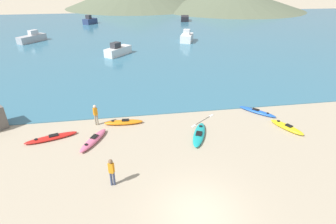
{
  "coord_description": "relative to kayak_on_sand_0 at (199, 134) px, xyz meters",
  "views": [
    {
      "loc": [
        -2.9,
        -8.71,
        10.35
      ],
      "look_at": [
        0.02,
        9.97,
        0.5
      ],
      "focal_mm": 28.0,
      "sensor_mm": 36.0,
      "label": 1
    }
  ],
  "objects": [
    {
      "name": "ground_plane",
      "position": [
        -1.81,
        -6.8,
        -0.16
      ],
      "size": [
        400.0,
        400.0,
        0.0
      ],
      "primitive_type": "plane",
      "color": "tan"
    },
    {
      "name": "moored_boat_3",
      "position": [
        10.49,
        53.65,
        0.49
      ],
      "size": [
        2.74,
        4.35,
        1.17
      ],
      "color": "black",
      "rests_on": "bay_water"
    },
    {
      "name": "kayak_on_sand_3",
      "position": [
        -7.49,
        0.41,
        0.02
      ],
      "size": [
        1.99,
        3.03,
        0.4
      ],
      "color": "#E5668C",
      "rests_on": "ground_plane"
    },
    {
      "name": "kayak_on_sand_4",
      "position": [
        6.85,
        -0.03,
        0.01
      ],
      "size": [
        1.81,
        2.77,
        0.38
      ],
      "color": "yellow",
      "rests_on": "ground_plane"
    },
    {
      "name": "moored_boat_4",
      "position": [
        -13.08,
        52.46,
        0.62
      ],
      "size": [
        3.37,
        3.76,
        2.06
      ],
      "color": "navy",
      "rests_on": "bay_water"
    },
    {
      "name": "moored_boat_0",
      "position": [
        5.76,
        30.02,
        0.65
      ],
      "size": [
        3.01,
        4.04,
        2.16
      ],
      "color": "white",
      "rests_on": "bay_water"
    },
    {
      "name": "moored_boat_2",
      "position": [
        -6.06,
        23.0,
        0.56
      ],
      "size": [
        3.99,
        4.25,
        1.89
      ],
      "color": "white",
      "rests_on": "bay_water"
    },
    {
      "name": "kayak_on_sand_5",
      "position": [
        -10.49,
        1.24,
        -0.02
      ],
      "size": [
        3.58,
        1.66,
        0.32
      ],
      "color": "red",
      "rests_on": "ground_plane"
    },
    {
      "name": "kayak_on_sand_1",
      "position": [
        -5.39,
        2.62,
        0.01
      ],
      "size": [
        3.02,
        0.76,
        0.39
      ],
      "color": "orange",
      "rests_on": "ground_plane"
    },
    {
      "name": "loose_paddle",
      "position": [
        0.9,
        2.19,
        -0.15
      ],
      "size": [
        2.3,
        1.85,
        0.03
      ],
      "color": "black",
      "rests_on": "ground_plane"
    },
    {
      "name": "kayak_on_sand_0",
      "position": [
        0.0,
        0.0,
        0.0
      ],
      "size": [
        1.97,
        3.38,
        0.37
      ],
      "color": "teal",
      "rests_on": "ground_plane"
    },
    {
      "name": "moored_boat_1",
      "position": [
        -20.99,
        34.07,
        0.57
      ],
      "size": [
        4.24,
        4.89,
        1.93
      ],
      "color": "#B2B2B7",
      "rests_on": "bay_water"
    },
    {
      "name": "bay_water",
      "position": [
        -1.81,
        38.78,
        -0.13
      ],
      "size": [
        160.0,
        70.0,
        0.06
      ],
      "primitive_type": "cube",
      "color": "teal",
      "rests_on": "ground_plane"
    },
    {
      "name": "kayak_on_sand_2",
      "position": [
        5.82,
        2.77,
        -0.03
      ],
      "size": [
        2.56,
        2.73,
        0.31
      ],
      "color": "blue",
      "rests_on": "ground_plane"
    },
    {
      "name": "person_near_foreground",
      "position": [
        -6.01,
        -4.09,
        0.83
      ],
      "size": [
        0.35,
        0.26,
        1.74
      ],
      "color": "#384260",
      "rests_on": "ground_plane"
    },
    {
      "name": "person_near_waterline",
      "position": [
        -7.46,
        2.83,
        0.82
      ],
      "size": [
        0.35,
        0.28,
        1.72
      ],
      "color": "gray",
      "rests_on": "ground_plane"
    }
  ]
}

